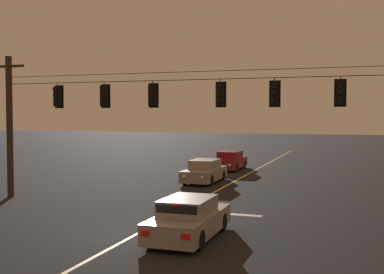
% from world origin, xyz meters
% --- Properties ---
extents(ground_plane, '(180.00, 180.00, 0.00)m').
position_xyz_m(ground_plane, '(0.00, 0.00, 0.00)').
color(ground_plane, black).
extents(lane_centre_stripe, '(0.14, 60.00, 0.01)m').
position_xyz_m(lane_centre_stripe, '(0.00, 10.68, 0.00)').
color(lane_centre_stripe, '#D1C64C').
rests_on(lane_centre_stripe, ground).
extents(stop_bar_paint, '(3.40, 0.36, 0.01)m').
position_xyz_m(stop_bar_paint, '(1.90, 4.08, 0.00)').
color(stop_bar_paint, silver).
rests_on(stop_bar_paint, ground).
extents(signal_span_assembly, '(20.64, 0.32, 7.11)m').
position_xyz_m(signal_span_assembly, '(-0.00, 4.68, 3.71)').
color(signal_span_assembly, '#38281C').
rests_on(signal_span_assembly, ground).
extents(traffic_light_leftmost, '(0.48, 0.41, 1.22)m').
position_xyz_m(traffic_light_leftmost, '(-6.56, 4.66, 5.05)').
color(traffic_light_leftmost, black).
extents(traffic_light_left_inner, '(0.48, 0.41, 1.22)m').
position_xyz_m(traffic_light_left_inner, '(-4.01, 4.66, 5.05)').
color(traffic_light_left_inner, black).
extents(traffic_light_centre, '(0.48, 0.41, 1.22)m').
position_xyz_m(traffic_light_centre, '(-1.55, 4.66, 5.05)').
color(traffic_light_centre, black).
extents(traffic_light_right_inner, '(0.48, 0.41, 1.22)m').
position_xyz_m(traffic_light_right_inner, '(1.62, 4.66, 5.05)').
color(traffic_light_right_inner, black).
extents(traffic_light_rightmost, '(0.48, 0.41, 1.22)m').
position_xyz_m(traffic_light_rightmost, '(3.96, 4.66, 5.05)').
color(traffic_light_rightmost, black).
extents(traffic_light_far_right, '(0.48, 0.41, 1.22)m').
position_xyz_m(traffic_light_far_right, '(6.58, 4.66, 5.05)').
color(traffic_light_far_right, black).
extents(car_waiting_near_lane, '(1.80, 4.33, 1.39)m').
position_xyz_m(car_waiting_near_lane, '(1.90, -0.22, 0.65)').
color(car_waiting_near_lane, gray).
rests_on(car_waiting_near_lane, ground).
extents(car_oncoming_lead, '(1.80, 4.42, 1.39)m').
position_xyz_m(car_oncoming_lead, '(-1.69, 12.99, 0.65)').
color(car_oncoming_lead, gray).
rests_on(car_oncoming_lead, ground).
extents(car_oncoming_trailing, '(1.80, 4.42, 1.39)m').
position_xyz_m(car_oncoming_trailing, '(-1.94, 20.16, 0.65)').
color(car_oncoming_trailing, maroon).
rests_on(car_oncoming_trailing, ground).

